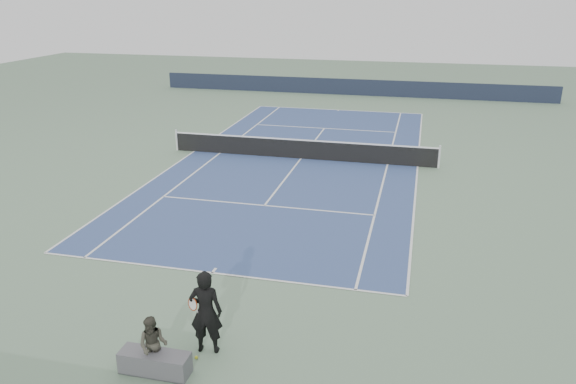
% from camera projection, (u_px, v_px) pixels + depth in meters
% --- Properties ---
extents(ground, '(80.00, 80.00, 0.00)m').
position_uv_depth(ground, '(301.00, 159.00, 26.92)').
color(ground, slate).
extents(court_surface, '(10.97, 23.77, 0.01)m').
position_uv_depth(court_surface, '(301.00, 159.00, 26.92)').
color(court_surface, '#344A7C').
rests_on(court_surface, ground).
extents(tennis_net, '(12.90, 0.10, 1.07)m').
position_uv_depth(tennis_net, '(301.00, 149.00, 26.75)').
color(tennis_net, silver).
rests_on(tennis_net, ground).
extents(windscreen_far, '(30.00, 0.25, 1.20)m').
position_uv_depth(windscreen_far, '(351.00, 87.00, 43.07)').
color(windscreen_far, black).
rests_on(windscreen_far, ground).
extents(tennis_player, '(0.86, 0.64, 1.99)m').
position_uv_depth(tennis_player, '(206.00, 312.00, 12.30)').
color(tennis_player, black).
rests_on(tennis_player, ground).
extents(tennis_ball, '(0.07, 0.07, 0.07)m').
position_uv_depth(tennis_ball, '(196.00, 357.00, 12.33)').
color(tennis_ball, yellow).
rests_on(tennis_ball, ground).
extents(spectator_bench, '(1.57, 0.76, 1.33)m').
position_uv_depth(spectator_bench, '(154.00, 353.00, 11.75)').
color(spectator_bench, '#545458').
rests_on(spectator_bench, ground).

